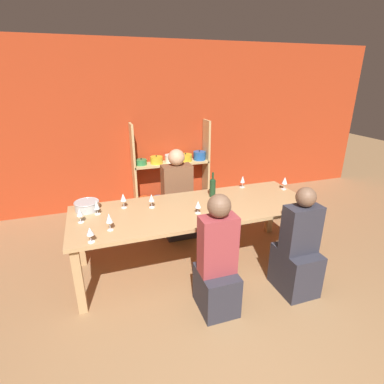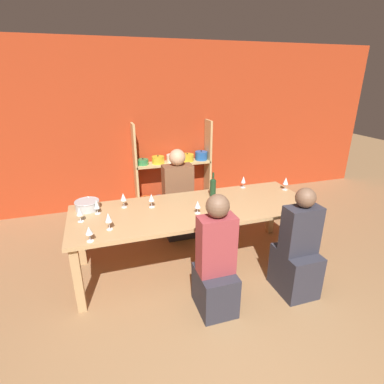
{
  "view_description": "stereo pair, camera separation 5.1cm",
  "coord_description": "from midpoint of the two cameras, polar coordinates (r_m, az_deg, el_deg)",
  "views": [
    {
      "loc": [
        -0.88,
        -1.22,
        2.15
      ],
      "look_at": [
        0.15,
        1.83,
        0.9
      ],
      "focal_mm": 28.0,
      "sensor_mm": 36.0,
      "label": 1
    },
    {
      "loc": [
        -0.83,
        -1.24,
        2.15
      ],
      "look_at": [
        0.15,
        1.83,
        0.9
      ],
      "focal_mm": 28.0,
      "sensor_mm": 36.0,
      "label": 2
    }
  ],
  "objects": [
    {
      "name": "wine_glass_empty_b",
      "position": [
        3.46,
        -13.38,
        -1.05
      ],
      "size": [
        0.07,
        0.07,
        0.18
      ],
      "color": "white",
      "rests_on": "dining_table"
    },
    {
      "name": "wine_glass_red_a",
      "position": [
        3.25,
        -21.05,
        -3.71
      ],
      "size": [
        0.07,
        0.07,
        0.16
      ],
      "color": "white",
      "rests_on": "dining_table"
    },
    {
      "name": "wine_glass_red_f",
      "position": [
        3.24,
        0.71,
        -2.45
      ],
      "size": [
        0.07,
        0.07,
        0.15
      ],
      "color": "white",
      "rests_on": "dining_table"
    },
    {
      "name": "wine_glass_white_a",
      "position": [
        3.41,
        -8.16,
        -1.2
      ],
      "size": [
        0.07,
        0.07,
        0.16
      ],
      "color": "white",
      "rests_on": "dining_table"
    },
    {
      "name": "wine_glass_red_c",
      "position": [
        4.06,
        9.27,
        2.32
      ],
      "size": [
        0.07,
        0.07,
        0.16
      ],
      "color": "white",
      "rests_on": "dining_table"
    },
    {
      "name": "wine_glass_red_e",
      "position": [
        4.11,
        16.91,
        2.05
      ],
      "size": [
        0.07,
        0.07,
        0.17
      ],
      "color": "white",
      "rests_on": "dining_table"
    },
    {
      "name": "dining_table",
      "position": [
        3.46,
        0.11,
        -4.02
      ],
      "size": [
        2.76,
        0.99,
        0.75
      ],
      "color": "tan",
      "rests_on": "ground_plane"
    },
    {
      "name": "wine_glass_empty_a",
      "position": [
        3.0,
        -15.99,
        -4.85
      ],
      "size": [
        0.07,
        0.07,
        0.18
      ],
      "color": "white",
      "rests_on": "dining_table"
    },
    {
      "name": "person_near_a",
      "position": [
        3.34,
        19.03,
        -11.11
      ],
      "size": [
        0.36,
        0.45,
        1.17
      ],
      "color": "#2D2D38",
      "rests_on": "ground_plane"
    },
    {
      "name": "person_near_b",
      "position": [
        2.92,
        4.27,
        -14.27
      ],
      "size": [
        0.34,
        0.43,
        1.21
      ],
      "color": "#2D2D38",
      "rests_on": "ground_plane"
    },
    {
      "name": "wall_back_red",
      "position": [
        5.2,
        -9.23,
        12.08
      ],
      "size": [
        8.8,
        0.06,
        2.7
      ],
      "color": "#B23819",
      "rests_on": "ground_plane"
    },
    {
      "name": "wine_glass_red_d",
      "position": [
        2.85,
        -19.35,
        -7.19
      ],
      "size": [
        0.07,
        0.07,
        0.15
      ],
      "color": "white",
      "rests_on": "dining_table"
    },
    {
      "name": "wine_glass_red_b",
      "position": [
        3.38,
        -18.12,
        -2.43
      ],
      "size": [
        0.06,
        0.06,
        0.16
      ],
      "color": "white",
      "rests_on": "dining_table"
    },
    {
      "name": "shelf_unit",
      "position": [
        5.28,
        -4.09,
        3.16
      ],
      "size": [
        1.33,
        0.3,
        1.45
      ],
      "color": "tan",
      "rests_on": "ground_plane"
    },
    {
      "name": "person_far_a",
      "position": [
        4.27,
        -3.16,
        -2.18
      ],
      "size": [
        0.41,
        0.51,
        1.24
      ],
      "rotation": [
        0.0,
        0.0,
        3.14
      ],
      "color": "#2D2D38",
      "rests_on": "ground_plane"
    },
    {
      "name": "wine_bottle_green",
      "position": [
        3.7,
        3.55,
        1.0
      ],
      "size": [
        0.07,
        0.07,
        0.31
      ],
      "color": "#19381E",
      "rests_on": "dining_table"
    },
    {
      "name": "mixing_bowl",
      "position": [
        3.54,
        -19.77,
        -2.43
      ],
      "size": [
        0.27,
        0.27,
        0.1
      ],
      "color": "#B7BABC",
      "rests_on": "dining_table"
    }
  ]
}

